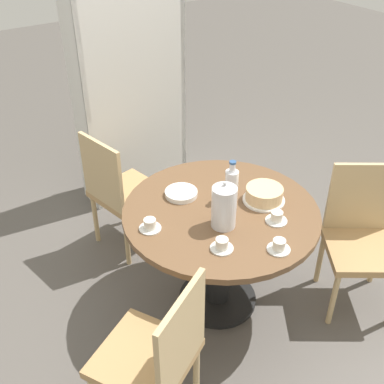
{
  "coord_description": "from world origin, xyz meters",
  "views": [
    {
      "loc": [
        -1.34,
        -1.71,
        2.3
      ],
      "look_at": [
        0.0,
        0.29,
        0.67
      ],
      "focal_mm": 45.0,
      "sensor_mm": 36.0,
      "label": 1
    }
  ],
  "objects_px": {
    "coffee_pot": "(224,206)",
    "cup_c": "(150,225)",
    "chair_c": "(156,355)",
    "water_bottle": "(232,184)",
    "chair_b": "(120,190)",
    "cup_b": "(279,246)",
    "bookshelf": "(130,89)",
    "cup_d": "(222,245)",
    "chair_a": "(361,236)",
    "cup_a": "(277,218)",
    "cake_main": "(264,195)"
  },
  "relations": [
    {
      "from": "bookshelf",
      "to": "cake_main",
      "type": "distance_m",
      "value": 1.51
    },
    {
      "from": "chair_a",
      "to": "coffee_pot",
      "type": "relative_size",
      "value": 3.25
    },
    {
      "from": "bookshelf",
      "to": "cup_d",
      "type": "relative_size",
      "value": 15.51
    },
    {
      "from": "water_bottle",
      "to": "cup_b",
      "type": "xyz_separation_m",
      "value": [
        -0.07,
        -0.48,
        -0.08
      ]
    },
    {
      "from": "chair_b",
      "to": "coffee_pot",
      "type": "xyz_separation_m",
      "value": [
        0.16,
        -0.94,
        0.36
      ]
    },
    {
      "from": "cup_c",
      "to": "cup_b",
      "type": "bearing_deg",
      "value": -48.3
    },
    {
      "from": "coffee_pot",
      "to": "cup_c",
      "type": "distance_m",
      "value": 0.4
    },
    {
      "from": "coffee_pot",
      "to": "cup_d",
      "type": "height_order",
      "value": "coffee_pot"
    },
    {
      "from": "cake_main",
      "to": "coffee_pot",
      "type": "bearing_deg",
      "value": -171.19
    },
    {
      "from": "water_bottle",
      "to": "cup_c",
      "type": "height_order",
      "value": "water_bottle"
    },
    {
      "from": "cup_b",
      "to": "cup_d",
      "type": "distance_m",
      "value": 0.28
    },
    {
      "from": "chair_b",
      "to": "cup_d",
      "type": "height_order",
      "value": "chair_b"
    },
    {
      "from": "cup_b",
      "to": "cup_d",
      "type": "xyz_separation_m",
      "value": [
        -0.23,
        0.16,
        0.0
      ]
    },
    {
      "from": "water_bottle",
      "to": "cup_b",
      "type": "distance_m",
      "value": 0.5
    },
    {
      "from": "chair_b",
      "to": "cup_c",
      "type": "bearing_deg",
      "value": 154.87
    },
    {
      "from": "chair_c",
      "to": "cup_c",
      "type": "bearing_deg",
      "value": -147.72
    },
    {
      "from": "cup_d",
      "to": "chair_c",
      "type": "bearing_deg",
      "value": -158.19
    },
    {
      "from": "chair_b",
      "to": "cup_b",
      "type": "height_order",
      "value": "chair_b"
    },
    {
      "from": "bookshelf",
      "to": "cup_b",
      "type": "xyz_separation_m",
      "value": [
        -0.17,
        -1.87,
        -0.16
      ]
    },
    {
      "from": "chair_b",
      "to": "cup_a",
      "type": "height_order",
      "value": "chair_b"
    },
    {
      "from": "water_bottle",
      "to": "cup_a",
      "type": "distance_m",
      "value": 0.32
    },
    {
      "from": "chair_a",
      "to": "cake_main",
      "type": "height_order",
      "value": "chair_a"
    },
    {
      "from": "chair_b",
      "to": "cup_b",
      "type": "distance_m",
      "value": 1.31
    },
    {
      "from": "coffee_pot",
      "to": "cup_d",
      "type": "bearing_deg",
      "value": -129.03
    },
    {
      "from": "cup_c",
      "to": "bookshelf",
      "type": "bearing_deg",
      "value": 65.7
    },
    {
      "from": "chair_a",
      "to": "cake_main",
      "type": "xyz_separation_m",
      "value": [
        -0.48,
        0.36,
        0.28
      ]
    },
    {
      "from": "cup_a",
      "to": "cup_d",
      "type": "bearing_deg",
      "value": -177.38
    },
    {
      "from": "bookshelf",
      "to": "chair_a",
      "type": "bearing_deg",
      "value": 106.07
    },
    {
      "from": "chair_b",
      "to": "water_bottle",
      "type": "distance_m",
      "value": 0.91
    },
    {
      "from": "chair_a",
      "to": "coffee_pot",
      "type": "xyz_separation_m",
      "value": [
        -0.81,
        0.31,
        0.36
      ]
    },
    {
      "from": "chair_b",
      "to": "bookshelf",
      "type": "distance_m",
      "value": 0.87
    },
    {
      "from": "water_bottle",
      "to": "coffee_pot",
      "type": "bearing_deg",
      "value": -137.2
    },
    {
      "from": "cup_a",
      "to": "cup_b",
      "type": "relative_size",
      "value": 1.0
    },
    {
      "from": "cup_b",
      "to": "cup_c",
      "type": "distance_m",
      "value": 0.68
    },
    {
      "from": "bookshelf",
      "to": "cup_c",
      "type": "xyz_separation_m",
      "value": [
        -0.62,
        -1.36,
        -0.16
      ]
    },
    {
      "from": "chair_a",
      "to": "cup_d",
      "type": "xyz_separation_m",
      "value": [
        -0.93,
        0.16,
        0.26
      ]
    },
    {
      "from": "water_bottle",
      "to": "cup_b",
      "type": "height_order",
      "value": "water_bottle"
    },
    {
      "from": "chair_a",
      "to": "cup_a",
      "type": "relative_size",
      "value": 7.57
    },
    {
      "from": "cup_b",
      "to": "cup_c",
      "type": "relative_size",
      "value": 1.0
    },
    {
      "from": "water_bottle",
      "to": "bookshelf",
      "type": "bearing_deg",
      "value": 86.14
    },
    {
      "from": "chair_a",
      "to": "cup_b",
      "type": "xyz_separation_m",
      "value": [
        -0.7,
        -0.01,
        0.26
      ]
    },
    {
      "from": "chair_a",
      "to": "cup_d",
      "type": "height_order",
      "value": "chair_a"
    },
    {
      "from": "chair_c",
      "to": "cake_main",
      "type": "distance_m",
      "value": 1.08
    },
    {
      "from": "cup_d",
      "to": "chair_a",
      "type": "bearing_deg",
      "value": -9.6
    },
    {
      "from": "chair_a",
      "to": "cup_a",
      "type": "xyz_separation_m",
      "value": [
        -0.55,
        0.18,
        0.26
      ]
    },
    {
      "from": "bookshelf",
      "to": "coffee_pot",
      "type": "bearing_deg",
      "value": 79.97
    },
    {
      "from": "water_bottle",
      "to": "cake_main",
      "type": "relative_size",
      "value": 1.04
    },
    {
      "from": "coffee_pot",
      "to": "water_bottle",
      "type": "bearing_deg",
      "value": 42.8
    },
    {
      "from": "chair_c",
      "to": "coffee_pot",
      "type": "xyz_separation_m",
      "value": [
        0.64,
        0.36,
        0.36
      ]
    },
    {
      "from": "chair_c",
      "to": "water_bottle",
      "type": "distance_m",
      "value": 1.03
    }
  ]
}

